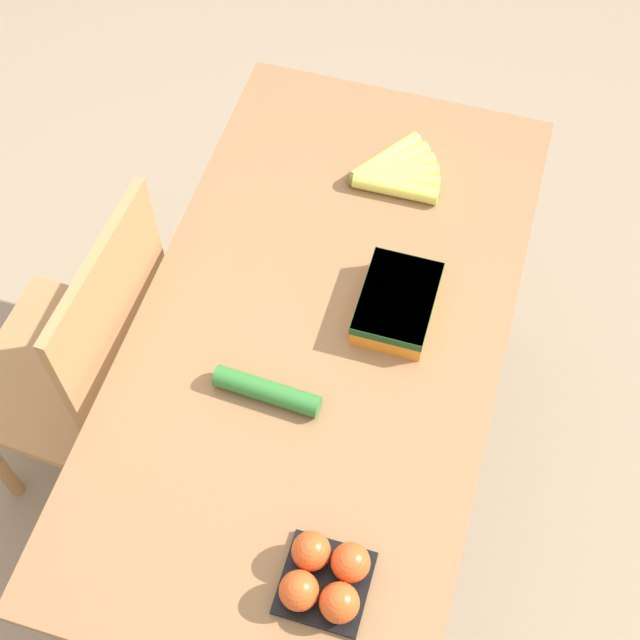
{
  "coord_description": "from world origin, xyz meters",
  "views": [
    {
      "loc": [
        -0.85,
        -0.25,
        2.22
      ],
      "look_at": [
        0.0,
        0.0,
        0.8
      ],
      "focal_mm": 50.0,
      "sensor_mm": 36.0,
      "label": 1
    }
  ],
  "objects_px": {
    "banana_bunch": "(392,173)",
    "tomato_pack": "(325,577)",
    "cucumber_near": "(267,391)",
    "chair": "(92,370)",
    "carrot_bag": "(397,302)"
  },
  "relations": [
    {
      "from": "chair",
      "to": "carrot_bag",
      "type": "relative_size",
      "value": 4.96
    },
    {
      "from": "chair",
      "to": "tomato_pack",
      "type": "xyz_separation_m",
      "value": [
        -0.38,
        -0.65,
        0.31
      ]
    },
    {
      "from": "chair",
      "to": "banana_bunch",
      "type": "xyz_separation_m",
      "value": [
        0.49,
        -0.54,
        0.29
      ]
    },
    {
      "from": "tomato_pack",
      "to": "carrot_bag",
      "type": "relative_size",
      "value": 0.73
    },
    {
      "from": "banana_bunch",
      "to": "carrot_bag",
      "type": "distance_m",
      "value": 0.34
    },
    {
      "from": "banana_bunch",
      "to": "tomato_pack",
      "type": "xyz_separation_m",
      "value": [
        -0.87,
        -0.1,
        0.02
      ]
    },
    {
      "from": "carrot_bag",
      "to": "cucumber_near",
      "type": "bearing_deg",
      "value": 143.46
    },
    {
      "from": "chair",
      "to": "cucumber_near",
      "type": "height_order",
      "value": "chair"
    },
    {
      "from": "banana_bunch",
      "to": "tomato_pack",
      "type": "bearing_deg",
      "value": -173.14
    },
    {
      "from": "tomato_pack",
      "to": "cucumber_near",
      "type": "xyz_separation_m",
      "value": [
        0.3,
        0.2,
        -0.02
      ]
    },
    {
      "from": "banana_bunch",
      "to": "carrot_bag",
      "type": "height_order",
      "value": "carrot_bag"
    },
    {
      "from": "carrot_bag",
      "to": "chair",
      "type": "bearing_deg",
      "value": 104.46
    },
    {
      "from": "carrot_bag",
      "to": "cucumber_near",
      "type": "relative_size",
      "value": 0.97
    },
    {
      "from": "tomato_pack",
      "to": "cucumber_near",
      "type": "height_order",
      "value": "tomato_pack"
    },
    {
      "from": "banana_bunch",
      "to": "chair",
      "type": "bearing_deg",
      "value": 131.97
    }
  ]
}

